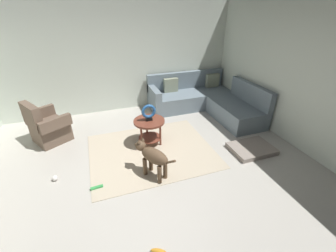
{
  "coord_description": "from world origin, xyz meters",
  "views": [
    {
      "loc": [
        -0.7,
        -2.7,
        2.48
      ],
      "look_at": [
        0.45,
        0.6,
        0.55
      ],
      "focal_mm": 23.58,
      "sensor_mm": 36.0,
      "label": 1
    }
  ],
  "objects_px": {
    "torus_sculpture": "(149,112)",
    "dog_bed_mat": "(252,149)",
    "dog": "(153,157)",
    "side_table": "(149,126)",
    "dog_toy_ball": "(55,178)",
    "sectional_couch": "(206,100)",
    "dog_toy_bone": "(158,251)",
    "armchair": "(47,127)",
    "dog_toy_rope": "(97,187)"
  },
  "relations": [
    {
      "from": "torus_sculpture",
      "to": "dog_bed_mat",
      "type": "height_order",
      "value": "torus_sculpture"
    },
    {
      "from": "torus_sculpture",
      "to": "dog",
      "type": "distance_m",
      "value": 1.0
    },
    {
      "from": "side_table",
      "to": "dog_toy_ball",
      "type": "height_order",
      "value": "side_table"
    },
    {
      "from": "sectional_couch",
      "to": "dog_toy_ball",
      "type": "bearing_deg",
      "value": -155.6
    },
    {
      "from": "side_table",
      "to": "dog_toy_ball",
      "type": "relative_size",
      "value": 6.46
    },
    {
      "from": "torus_sculpture",
      "to": "dog",
      "type": "relative_size",
      "value": 0.44
    },
    {
      "from": "torus_sculpture",
      "to": "dog_toy_bone",
      "type": "relative_size",
      "value": 1.81
    },
    {
      "from": "sectional_couch",
      "to": "torus_sculpture",
      "type": "xyz_separation_m",
      "value": [
        -1.8,
        -1.07,
        0.42
      ]
    },
    {
      "from": "sectional_couch",
      "to": "dog_bed_mat",
      "type": "xyz_separation_m",
      "value": [
        -0.01,
        -1.94,
        -0.24
      ]
    },
    {
      "from": "armchair",
      "to": "dog_toy_rope",
      "type": "height_order",
      "value": "armchair"
    },
    {
      "from": "side_table",
      "to": "armchair",
      "type": "bearing_deg",
      "value": 157.56
    },
    {
      "from": "dog",
      "to": "dog_toy_bone",
      "type": "xyz_separation_m",
      "value": [
        -0.31,
        -1.28,
        -0.35
      ]
    },
    {
      "from": "armchair",
      "to": "side_table",
      "type": "distance_m",
      "value": 2.07
    },
    {
      "from": "armchair",
      "to": "dog_toy_bone",
      "type": "distance_m",
      "value": 3.32
    },
    {
      "from": "dog",
      "to": "dog_bed_mat",
      "type": "bearing_deg",
      "value": -30.65
    },
    {
      "from": "dog_toy_rope",
      "to": "dog_toy_bone",
      "type": "height_order",
      "value": "dog_toy_bone"
    },
    {
      "from": "side_table",
      "to": "torus_sculpture",
      "type": "distance_m",
      "value": 0.29
    },
    {
      "from": "dog_toy_ball",
      "to": "dog_toy_rope",
      "type": "distance_m",
      "value": 0.74
    },
    {
      "from": "side_table",
      "to": "dog_bed_mat",
      "type": "height_order",
      "value": "side_table"
    },
    {
      "from": "armchair",
      "to": "dog_toy_bone",
      "type": "xyz_separation_m",
      "value": [
        1.41,
        -2.99,
        -0.29
      ]
    },
    {
      "from": "side_table",
      "to": "dog_toy_ball",
      "type": "bearing_deg",
      "value": -163.09
    },
    {
      "from": "dog_bed_mat",
      "to": "dog_toy_bone",
      "type": "distance_m",
      "value": 2.65
    },
    {
      "from": "dog_toy_rope",
      "to": "sectional_couch",
      "type": "bearing_deg",
      "value": 34.64
    },
    {
      "from": "sectional_couch",
      "to": "torus_sculpture",
      "type": "height_order",
      "value": "sectional_couch"
    },
    {
      "from": "torus_sculpture",
      "to": "dog_toy_rope",
      "type": "bearing_deg",
      "value": -139.79
    },
    {
      "from": "dog_toy_bone",
      "to": "dog",
      "type": "bearing_deg",
      "value": 76.61
    },
    {
      "from": "sectional_couch",
      "to": "armchair",
      "type": "bearing_deg",
      "value": -175.62
    },
    {
      "from": "armchair",
      "to": "torus_sculpture",
      "type": "height_order",
      "value": "armchair"
    },
    {
      "from": "dog",
      "to": "dog_toy_bone",
      "type": "bearing_deg",
      "value": -135.43
    },
    {
      "from": "dog_toy_ball",
      "to": "dog_toy_bone",
      "type": "height_order",
      "value": "dog_toy_ball"
    },
    {
      "from": "torus_sculpture",
      "to": "dog_bed_mat",
      "type": "distance_m",
      "value": 2.1
    },
    {
      "from": "torus_sculpture",
      "to": "dog",
      "type": "height_order",
      "value": "torus_sculpture"
    },
    {
      "from": "dog_toy_ball",
      "to": "side_table",
      "type": "bearing_deg",
      "value": 16.91
    },
    {
      "from": "dog_toy_ball",
      "to": "dog_toy_bone",
      "type": "relative_size",
      "value": 0.52
    },
    {
      "from": "side_table",
      "to": "dog",
      "type": "height_order",
      "value": "dog"
    },
    {
      "from": "sectional_couch",
      "to": "dog",
      "type": "relative_size",
      "value": 3.02
    },
    {
      "from": "side_table",
      "to": "dog_toy_bone",
      "type": "bearing_deg",
      "value": -102.8
    },
    {
      "from": "side_table",
      "to": "dog_toy_bone",
      "type": "distance_m",
      "value": 2.29
    },
    {
      "from": "dog",
      "to": "dog_toy_ball",
      "type": "bearing_deg",
      "value": 133.37
    },
    {
      "from": "sectional_couch",
      "to": "dog_bed_mat",
      "type": "relative_size",
      "value": 2.81
    },
    {
      "from": "side_table",
      "to": "dog_bed_mat",
      "type": "distance_m",
      "value": 2.03
    },
    {
      "from": "dog_toy_ball",
      "to": "armchair",
      "type": "bearing_deg",
      "value": 98.32
    },
    {
      "from": "sectional_couch",
      "to": "side_table",
      "type": "distance_m",
      "value": 2.1
    },
    {
      "from": "dog",
      "to": "dog_toy_ball",
      "type": "height_order",
      "value": "dog"
    },
    {
      "from": "dog",
      "to": "dog_toy_bone",
      "type": "height_order",
      "value": "dog"
    },
    {
      "from": "armchair",
      "to": "dog_toy_rope",
      "type": "xyz_separation_m",
      "value": [
        0.81,
        -1.72,
        -0.3
      ]
    },
    {
      "from": "sectional_couch",
      "to": "dog_bed_mat",
      "type": "bearing_deg",
      "value": -90.16
    },
    {
      "from": "torus_sculpture",
      "to": "dog_toy_rope",
      "type": "relative_size",
      "value": 1.74
    },
    {
      "from": "dog_toy_ball",
      "to": "dog_toy_bone",
      "type": "xyz_separation_m",
      "value": [
        1.22,
        -1.68,
        -0.02
      ]
    },
    {
      "from": "dog",
      "to": "dog_toy_ball",
      "type": "distance_m",
      "value": 1.61
    }
  ]
}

